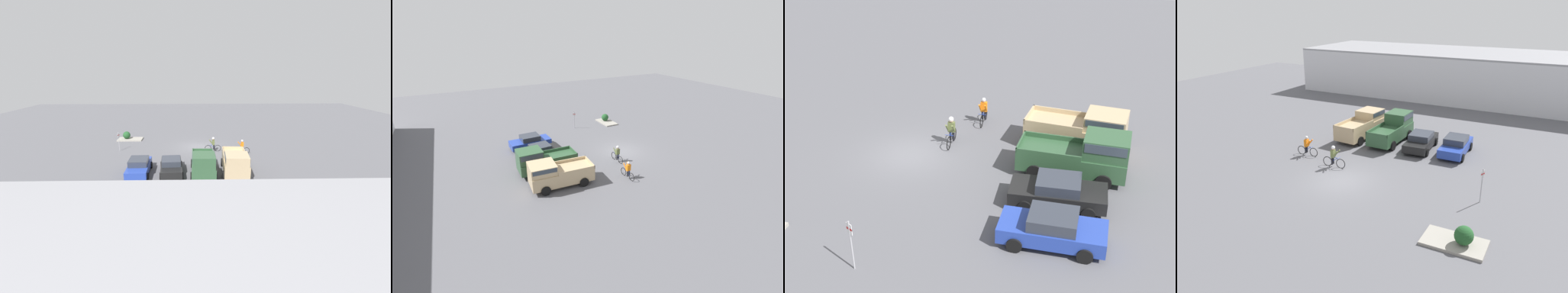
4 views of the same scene
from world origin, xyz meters
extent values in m
plane|color=#56565B|center=(0.00, 0.00, 0.00)|extent=(80.00, 80.00, 0.00)
cube|color=tan|center=(-3.02, 8.09, 0.89)|extent=(2.43, 5.27, 1.08)
cube|color=tan|center=(-2.90, 9.62, 1.82)|extent=(2.03, 2.19, 0.77)
cube|color=#333D47|center=(-2.90, 9.62, 1.99)|extent=(2.08, 2.03, 0.34)
cube|color=tan|center=(-4.07, 7.14, 1.56)|extent=(0.32, 3.07, 0.25)
cube|color=tan|center=(-2.12, 6.99, 1.56)|extent=(0.32, 3.07, 0.25)
cube|color=tan|center=(-3.21, 5.57, 1.56)|extent=(2.04, 0.24, 0.25)
cylinder|color=black|center=(-3.91, 9.75, 0.39)|extent=(0.28, 0.79, 0.77)
cylinder|color=black|center=(-1.88, 9.60, 0.39)|extent=(0.28, 0.79, 0.77)
cylinder|color=black|center=(-4.16, 6.58, 0.39)|extent=(0.28, 0.79, 0.77)
cylinder|color=black|center=(-2.12, 6.43, 0.39)|extent=(0.28, 0.79, 0.77)
cube|color=#2D5133|center=(-0.22, 8.28, 0.82)|extent=(2.07, 5.21, 0.94)
cube|color=#2D5133|center=(-0.18, 9.83, 1.79)|extent=(1.85, 2.11, 1.00)
cube|color=#333D47|center=(-0.18, 9.83, 2.01)|extent=(1.90, 1.94, 0.44)
cube|color=#2D5133|center=(-1.18, 7.26, 1.42)|extent=(0.14, 3.10, 0.25)
cube|color=#2D5133|center=(0.70, 7.22, 1.42)|extent=(0.14, 3.10, 0.25)
cube|color=#2D5133|center=(-0.27, 5.73, 1.42)|extent=(1.96, 0.12, 0.25)
cylinder|color=black|center=(-1.16, 9.90, 0.39)|extent=(0.24, 0.79, 0.78)
cylinder|color=black|center=(0.80, 9.86, 0.39)|extent=(0.24, 0.79, 0.78)
cylinder|color=black|center=(-1.23, 6.69, 0.39)|extent=(0.24, 0.79, 0.78)
cylinder|color=black|center=(0.73, 6.65, 0.39)|extent=(0.24, 0.79, 0.78)
cube|color=black|center=(2.58, 8.02, 0.57)|extent=(2.08, 4.35, 0.62)
cube|color=#2D333D|center=(2.58, 8.02, 1.11)|extent=(1.75, 2.01, 0.48)
cylinder|color=black|center=(1.59, 9.31, 0.30)|extent=(0.22, 0.61, 0.60)
cylinder|color=black|center=(3.39, 9.44, 0.30)|extent=(0.22, 0.61, 0.60)
cylinder|color=black|center=(1.78, 6.61, 0.30)|extent=(0.22, 0.61, 0.60)
cylinder|color=black|center=(3.57, 6.73, 0.30)|extent=(0.22, 0.61, 0.60)
cube|color=#233D9E|center=(5.38, 8.21, 0.59)|extent=(1.86, 4.29, 0.65)
cube|color=#2D333D|center=(5.38, 8.21, 1.18)|extent=(1.63, 1.95, 0.52)
cylinder|color=black|center=(4.47, 9.54, 0.32)|extent=(0.20, 0.64, 0.64)
cylinder|color=black|center=(6.23, 9.59, 0.32)|extent=(0.20, 0.64, 0.64)
cylinder|color=black|center=(4.54, 6.83, 0.32)|extent=(0.20, 0.64, 0.64)
cylinder|color=black|center=(6.30, 6.87, 0.32)|extent=(0.20, 0.64, 0.64)
torus|color=black|center=(-1.11, 1.73, 0.34)|extent=(0.74, 0.08, 0.74)
torus|color=black|center=(-2.19, 1.69, 0.34)|extent=(0.74, 0.08, 0.74)
cylinder|color=#233D9E|center=(-1.65, 1.71, 0.52)|extent=(0.56, 0.06, 0.39)
cylinder|color=#233D9E|center=(-1.65, 1.71, 0.73)|extent=(0.60, 0.06, 0.04)
cylinder|color=#233D9E|center=(-1.84, 1.70, 0.52)|extent=(0.04, 0.04, 0.36)
cylinder|color=#233D9E|center=(-1.24, 1.73, 0.76)|extent=(0.04, 0.46, 0.02)
cylinder|color=black|center=(-1.76, 1.80, 0.48)|extent=(0.13, 0.13, 0.55)
cylinder|color=black|center=(-1.75, 1.62, 0.48)|extent=(0.13, 0.13, 0.55)
cube|color=#5B6638|center=(-1.70, 1.71, 1.03)|extent=(0.26, 0.37, 0.55)
cylinder|color=#5B6638|center=(-1.49, 1.89, 1.03)|extent=(0.53, 0.11, 0.61)
cylinder|color=#5B6638|center=(-1.48, 1.55, 1.03)|extent=(0.53, 0.11, 0.61)
sphere|color=tan|center=(-1.67, 1.71, 1.43)|extent=(0.25, 0.25, 0.25)
sphere|color=silver|center=(-1.67, 1.71, 1.49)|extent=(0.27, 0.27, 0.27)
torus|color=black|center=(-4.14, 2.69, 0.33)|extent=(0.72, 0.08, 0.72)
torus|color=black|center=(-5.24, 2.64, 0.33)|extent=(0.72, 0.08, 0.72)
cylinder|color=#233D9E|center=(-4.69, 2.67, 0.51)|extent=(0.57, 0.06, 0.38)
cylinder|color=#233D9E|center=(-4.69, 2.67, 0.71)|extent=(0.61, 0.06, 0.04)
cylinder|color=#233D9E|center=(-4.89, 2.66, 0.51)|extent=(0.04, 0.04, 0.35)
cylinder|color=#233D9E|center=(-4.28, 2.68, 0.73)|extent=(0.04, 0.46, 0.02)
cylinder|color=black|center=(-4.81, 2.75, 0.47)|extent=(0.13, 0.13, 0.53)
cylinder|color=black|center=(-4.80, 2.57, 0.47)|extent=(0.13, 0.13, 0.53)
cube|color=orange|center=(-4.75, 2.66, 1.01)|extent=(0.26, 0.37, 0.56)
cylinder|color=orange|center=(-4.53, 2.84, 1.01)|extent=(0.54, 0.11, 0.62)
cylinder|color=orange|center=(-4.52, 2.50, 1.01)|extent=(0.54, 0.11, 0.62)
sphere|color=tan|center=(-4.72, 2.67, 1.40)|extent=(0.21, 0.21, 0.21)
sphere|color=silver|center=(-4.72, 2.67, 1.45)|extent=(0.23, 0.23, 0.23)
cylinder|color=#9E9EA3|center=(8.85, 1.32, 1.08)|extent=(0.06, 0.06, 2.16)
cube|color=white|center=(8.85, 1.32, 1.84)|extent=(0.15, 0.28, 0.45)
cube|color=red|center=(8.85, 1.32, 1.84)|extent=(0.15, 0.28, 0.10)
camera|label=1|loc=(0.97, 29.64, 8.87)|focal=24.00mm
camera|label=2|loc=(-20.33, 14.84, 11.67)|focal=24.00mm
camera|label=3|loc=(22.87, 10.09, 13.60)|focal=50.00mm
camera|label=4|loc=(12.43, -19.31, 11.06)|focal=35.00mm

